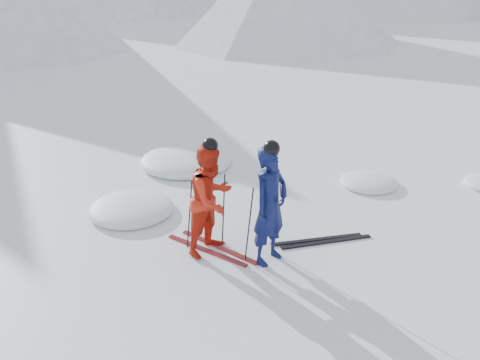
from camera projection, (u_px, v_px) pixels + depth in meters
ground at (347, 220)px, 9.79m from camera, size 160.00×160.00×0.00m
skier_blue at (270, 206)px, 8.11m from camera, size 0.85×0.71×1.99m
skier_red at (211, 199)px, 8.42m from camera, size 1.14×1.04×1.92m
pole_blue_left at (249, 225)px, 8.22m from camera, size 0.13×0.09×1.33m
pole_blue_right at (274, 215)px, 8.55m from camera, size 0.13×0.08×1.33m
pole_red_left at (190, 214)px, 8.62m from camera, size 0.13×0.10×1.28m
pole_red_right at (224, 209)px, 8.81m from camera, size 0.13×0.09×1.28m
ski_worn_left at (206, 250)px, 8.74m from camera, size 0.80×1.58×0.03m
ski_worn_right at (219, 247)px, 8.85m from camera, size 0.70×1.62×0.03m
ski_loose_a at (317, 240)px, 9.08m from camera, size 1.65×0.57×0.03m
ski_loose_b at (326, 242)px, 9.00m from camera, size 1.67×0.52×0.03m
snow_lumps at (212, 178)px, 11.69m from camera, size 8.74×6.14×0.49m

